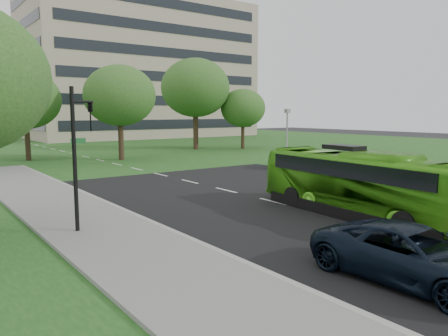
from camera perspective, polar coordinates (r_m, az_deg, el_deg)
name	(u,v)px	position (r m, az deg, el deg)	size (l,w,h in m)	color
ground	(302,209)	(21.00, 10.19, -5.26)	(160.00, 160.00, 0.00)	black
street_surfaces	(109,164)	(39.81, -14.73, 0.57)	(120.00, 120.00, 0.15)	black
office_building	(141,69)	(84.85, -10.75, 12.56)	(40.10, 20.10, 25.00)	tan
tree_park_b	(25,100)	(44.88, -24.53, 8.11)	(6.41, 6.41, 8.41)	black
tree_park_c	(120,96)	(42.70, -13.47, 9.17)	(6.74, 6.74, 8.95)	black
tree_park_d	(195,88)	(53.61, -3.75, 10.40)	(8.31, 8.31, 10.99)	black
tree_park_e	(243,108)	(54.55, 2.49, 7.82)	(5.55, 5.55, 7.40)	black
bus	(360,184)	(19.95, 17.39, -1.97)	(2.39, 10.22, 2.85)	#4DB01D
sedan	(289,159)	(36.43, 8.50, 1.22)	(1.51, 4.34, 1.43)	#B1B0B6
suv	(413,255)	(12.85, 23.46, -10.36)	(2.51, 5.44, 1.51)	black
traffic_light	(79,149)	(16.84, -18.44, 2.42)	(0.88, 0.26, 5.44)	black
camera_pole	(287,130)	(36.62, 8.24, 4.99)	(0.42, 0.37, 4.80)	gray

